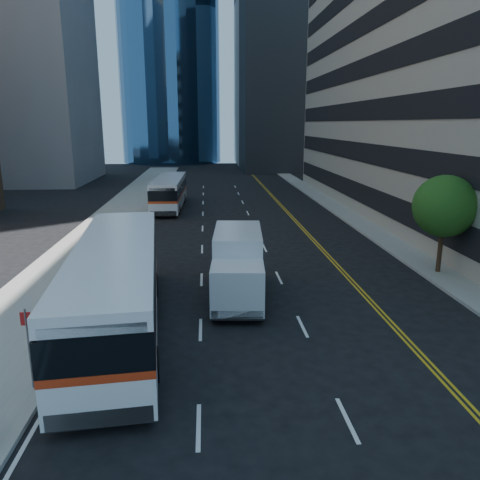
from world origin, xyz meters
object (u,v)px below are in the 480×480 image
(bus_rear, at_px, (170,192))
(bus_front, at_px, (117,285))
(street_tree, at_px, (445,206))
(box_truck, at_px, (238,265))

(bus_rear, bearing_deg, bus_front, -88.32)
(street_tree, xyz_separation_m, box_truck, (-10.82, -2.68, -2.06))
(street_tree, bearing_deg, bus_front, -159.54)
(street_tree, relative_size, bus_front, 0.38)
(street_tree, height_order, bus_rear, street_tree)
(bus_rear, bearing_deg, street_tree, -51.92)
(street_tree, xyz_separation_m, bus_rear, (-15.60, 21.16, -2.08))
(box_truck, bearing_deg, street_tree, 18.20)
(bus_rear, distance_m, box_truck, 24.32)
(box_truck, bearing_deg, bus_rear, 105.61)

